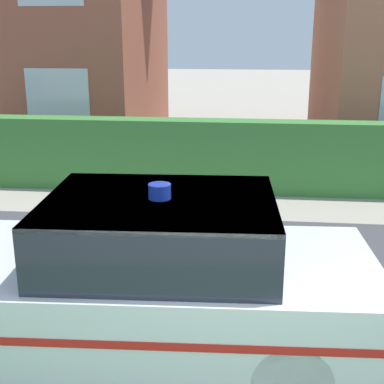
% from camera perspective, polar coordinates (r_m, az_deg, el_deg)
% --- Properties ---
extents(road_strip, '(28.00, 5.17, 0.01)m').
position_cam_1_polar(road_strip, '(6.45, 6.65, -10.88)').
color(road_strip, '#424247').
rests_on(road_strip, ground).
extents(garden_hedge, '(8.66, 0.51, 1.37)m').
position_cam_1_polar(garden_hedge, '(10.25, 0.17, 3.92)').
color(garden_hedge, '#3D7F38').
rests_on(garden_hedge, ground).
extents(police_car, '(4.56, 2.03, 1.69)m').
position_cam_1_polar(police_car, '(5.08, -5.57, -9.50)').
color(police_car, black).
rests_on(police_car, road_strip).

